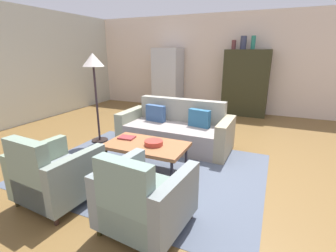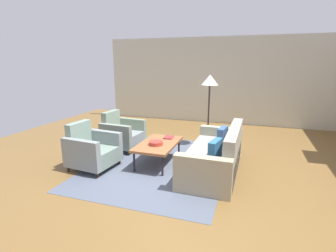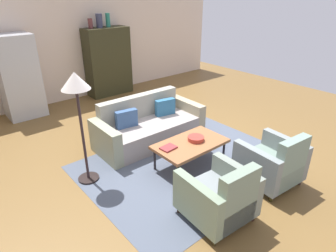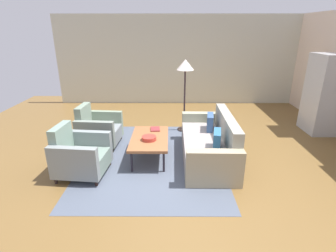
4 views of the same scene
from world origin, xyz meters
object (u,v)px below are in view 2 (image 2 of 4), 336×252
armchair_left (121,134)px  fruit_bowl (156,143)px  floor_lamp (210,87)px  couch (218,157)px  book_stack (169,137)px  armchair_right (91,150)px  coffee_table (158,145)px

armchair_left → fruit_bowl: armchair_left is taller
armchair_left → floor_lamp: (-0.89, 1.91, 1.10)m
couch → book_stack: (-0.40, -1.10, 0.16)m
armchair_right → fruit_bowl: 1.26m
floor_lamp → fruit_bowl: bearing=-24.6°
armchair_left → book_stack: 1.27m
armchair_left → book_stack: size_ratio=3.41×
fruit_bowl → armchair_left: bearing=-121.9°
fruit_bowl → floor_lamp: size_ratio=0.16×
couch → fruit_bowl: bearing=96.8°
armchair_right → couch: bearing=109.6°
armchair_left → floor_lamp: bearing=119.3°
book_stack → couch: bearing=70.0°
coffee_table → couch: bearing=89.9°
coffee_table → armchair_right: bearing=-63.0°
couch → fruit_bowl: couch is taller
armchair_left → armchair_right: 1.20m
fruit_bowl → book_stack: (-0.52, 0.09, -0.02)m
coffee_table → book_stack: 0.41m
couch → armchair_right: size_ratio=2.40×
coffee_table → book_stack: size_ratio=4.65×
armchair_right → floor_lamp: (-2.09, 1.91, 1.10)m
armchair_right → book_stack: (-0.99, 1.25, 0.10)m
fruit_bowl → book_stack: fruit_bowl is taller
armchair_left → floor_lamp: 2.37m
book_stack → coffee_table: bearing=-12.3°
couch → armchair_right: bearing=105.1°
armchair_left → armchair_right: size_ratio=1.00×
fruit_bowl → floor_lamp: 2.03m
armchair_right → fruit_bowl: size_ratio=3.24×
couch → book_stack: couch is taller
armchair_left → armchair_right: (1.20, 0.00, 0.00)m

